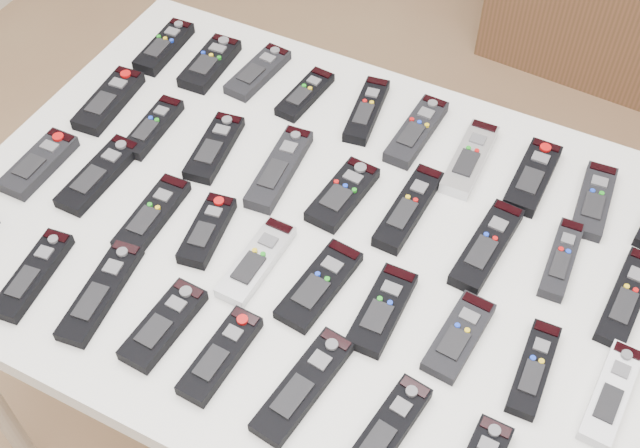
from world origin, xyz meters
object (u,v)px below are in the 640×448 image
at_px(remote_16, 487,246).
at_px(remote_32, 164,325).
at_px(remote_19, 39,164).
at_px(remote_1, 210,64).
at_px(table, 320,252).
at_px(remote_4, 367,110).
at_px(remote_20, 99,175).
at_px(remote_2, 258,72).
at_px(remote_24, 319,285).
at_px(remote_8, 594,201).
at_px(remote_25, 382,310).
at_px(remote_6, 470,159).
at_px(remote_33, 220,355).
at_px(remote_30, 33,275).
at_px(remote_34, 303,386).
at_px(remote_0, 164,47).
at_px(remote_11, 153,127).
at_px(remote_17, 561,259).
at_px(remote_35, 386,432).
at_px(remote_13, 279,169).
at_px(remote_15, 409,208).
at_px(remote_10, 109,100).
at_px(remote_27, 534,369).
at_px(remote_3, 305,94).
at_px(remote_18, 627,297).
at_px(remote_31, 101,292).
at_px(remote_12, 214,148).
at_px(remote_22, 207,230).
at_px(remote_5, 416,131).
at_px(remote_21, 152,215).
at_px(remote_23, 257,261).
at_px(remote_26, 459,336).
at_px(remote_28, 611,394).
at_px(remote_7, 533,177).

height_order(remote_16, remote_32, same).
distance_m(remote_19, remote_32, 0.43).
bearing_deg(remote_1, table, -38.29).
height_order(remote_4, remote_20, same).
relative_size(remote_2, remote_24, 0.93).
distance_m(remote_8, remote_25, 0.44).
xyz_separation_m(remote_6, remote_33, (-0.19, -0.55, 0.00)).
bearing_deg(remote_30, remote_20, 92.87).
height_order(remote_16, remote_34, remote_16).
relative_size(remote_0, remote_11, 1.03).
bearing_deg(remote_17, remote_2, 161.68).
bearing_deg(remote_19, remote_11, 53.18).
bearing_deg(remote_4, remote_16, -42.48).
height_order(remote_19, remote_35, remote_19).
distance_m(remote_2, remote_4, 0.24).
height_order(remote_11, remote_13, remote_13).
bearing_deg(remote_15, remote_24, -105.09).
bearing_deg(remote_15, remote_13, -173.95).
xyz_separation_m(remote_19, remote_30, (0.15, -0.20, -0.00)).
bearing_deg(remote_10, remote_27, -16.51).
distance_m(remote_13, remote_33, 0.39).
bearing_deg(remote_32, remote_3, 98.49).
distance_m(remote_18, remote_25, 0.39).
bearing_deg(remote_2, remote_31, -80.08).
relative_size(table, remote_0, 7.68).
relative_size(remote_2, remote_13, 0.81).
bearing_deg(remote_16, remote_34, -107.99).
distance_m(table, remote_16, 0.29).
relative_size(remote_3, remote_15, 0.77).
bearing_deg(remote_30, remote_12, 66.98).
height_order(remote_18, remote_24, same).
bearing_deg(remote_0, remote_2, 2.60).
bearing_deg(remote_27, remote_22, 177.15).
distance_m(remote_1, remote_27, 0.88).
height_order(remote_18, remote_34, remote_34).
relative_size(remote_5, remote_22, 1.26).
bearing_deg(remote_2, remote_34, -49.46).
distance_m(table, remote_2, 0.43).
height_order(remote_15, remote_16, same).
bearing_deg(remote_27, remote_32, -163.14).
relative_size(remote_13, remote_16, 1.04).
relative_size(remote_21, remote_22, 1.18).
relative_size(remote_23, remote_30, 1.00).
xyz_separation_m(remote_23, remote_26, (0.34, 0.02, 0.00)).
bearing_deg(remote_10, remote_31, -59.56).
xyz_separation_m(remote_6, remote_22, (-0.33, -0.36, 0.00)).
distance_m(remote_4, remote_17, 0.47).
height_order(remote_27, remote_28, same).
height_order(remote_3, remote_24, same).
bearing_deg(remote_23, remote_7, 49.44).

